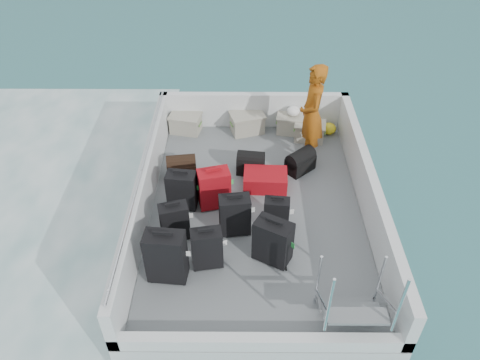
% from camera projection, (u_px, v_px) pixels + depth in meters
% --- Properties ---
extents(ground, '(160.00, 160.00, 0.00)m').
position_uv_depth(ground, '(255.00, 235.00, 7.85)').
color(ground, '#164C4D').
rests_on(ground, ground).
extents(ferry_hull, '(3.60, 5.00, 0.60)m').
position_uv_depth(ferry_hull, '(255.00, 222.00, 7.66)').
color(ferry_hull, silver).
rests_on(ferry_hull, ground).
extents(deck, '(3.30, 4.70, 0.02)m').
position_uv_depth(deck, '(256.00, 208.00, 7.46)').
color(deck, slate).
rests_on(deck, ferry_hull).
extents(deck_fittings, '(3.60, 5.00, 0.90)m').
position_uv_depth(deck_fittings, '(280.00, 204.00, 6.97)').
color(deck_fittings, silver).
rests_on(deck_fittings, deck).
extents(suitcase_0, '(0.55, 0.34, 0.80)m').
position_uv_depth(suitcase_0, '(166.00, 257.00, 6.14)').
color(suitcase_0, black).
rests_on(suitcase_0, deck).
extents(suitcase_1, '(0.46, 0.34, 0.62)m').
position_uv_depth(suitcase_1, '(175.00, 222.00, 6.76)').
color(suitcase_1, black).
rests_on(suitcase_1, deck).
extents(suitcase_2, '(0.48, 0.32, 0.65)m').
position_uv_depth(suitcase_2, '(182.00, 191.00, 7.28)').
color(suitcase_2, black).
rests_on(suitcase_2, deck).
extents(suitcase_3, '(0.45, 0.31, 0.64)m').
position_uv_depth(suitcase_3, '(207.00, 249.00, 6.35)').
color(suitcase_3, black).
rests_on(suitcase_3, deck).
extents(suitcase_4, '(0.48, 0.32, 0.66)m').
position_uv_depth(suitcase_4, '(235.00, 215.00, 6.84)').
color(suitcase_4, black).
rests_on(suitcase_4, deck).
extents(suitcase_5, '(0.54, 0.40, 0.68)m').
position_uv_depth(suitcase_5, '(214.00, 189.00, 7.30)').
color(suitcase_5, '#A00C18').
rests_on(suitcase_5, deck).
extents(suitcase_6, '(0.59, 0.50, 0.70)m').
position_uv_depth(suitcase_6, '(273.00, 242.00, 6.42)').
color(suitcase_6, black).
rests_on(suitcase_6, deck).
extents(suitcase_7, '(0.40, 0.25, 0.53)m').
position_uv_depth(suitcase_7, '(276.00, 214.00, 6.97)').
color(suitcase_7, black).
rests_on(suitcase_7, deck).
extents(suitcase_8, '(0.74, 0.50, 0.28)m').
position_uv_depth(suitcase_8, '(265.00, 180.00, 7.77)').
color(suitcase_8, '#A00C18').
rests_on(suitcase_8, deck).
extents(duffel_0, '(0.53, 0.37, 0.32)m').
position_uv_depth(duffel_0, '(182.00, 168.00, 7.99)').
color(duffel_0, black).
rests_on(duffel_0, deck).
extents(duffel_1, '(0.50, 0.36, 0.32)m').
position_uv_depth(duffel_1, '(251.00, 164.00, 8.07)').
color(duffel_1, black).
rests_on(duffel_1, deck).
extents(duffel_2, '(0.57, 0.55, 0.32)m').
position_uv_depth(duffel_2, '(300.00, 163.00, 8.10)').
color(duffel_2, black).
rests_on(duffel_2, deck).
extents(crate_0, '(0.62, 0.49, 0.33)m').
position_uv_depth(crate_0, '(186.00, 124.00, 9.05)').
color(crate_0, '#AAA794').
rests_on(crate_0, deck).
extents(crate_1, '(0.69, 0.56, 0.36)m').
position_uv_depth(crate_1, '(247.00, 123.00, 9.04)').
color(crate_1, '#AAA794').
rests_on(crate_1, deck).
extents(crate_2, '(0.62, 0.48, 0.34)m').
position_uv_depth(crate_2, '(292.00, 124.00, 9.04)').
color(crate_2, '#AAA794').
rests_on(crate_2, deck).
extents(crate_3, '(0.59, 0.46, 0.32)m').
position_uv_depth(crate_3, '(309.00, 132.00, 8.84)').
color(crate_3, '#AAA794').
rests_on(crate_3, deck).
extents(yellow_bag, '(0.28, 0.26, 0.22)m').
position_uv_depth(yellow_bag, '(329.00, 129.00, 9.02)').
color(yellow_bag, gold).
rests_on(yellow_bag, deck).
extents(white_bag, '(0.24, 0.24, 0.18)m').
position_uv_depth(white_bag, '(293.00, 112.00, 8.87)').
color(white_bag, white).
rests_on(white_bag, crate_2).
extents(passenger, '(0.46, 0.68, 1.79)m').
position_uv_depth(passenger, '(312.00, 114.00, 7.94)').
color(passenger, orange).
rests_on(passenger, deck).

